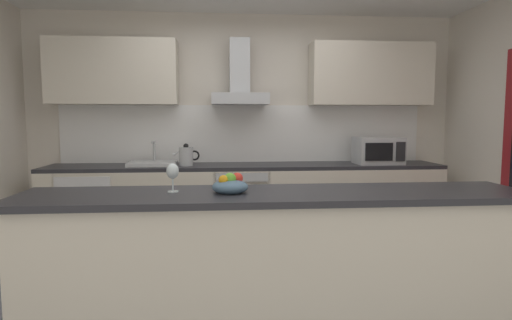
{
  "coord_description": "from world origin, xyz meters",
  "views": [
    {
      "loc": [
        -0.3,
        -3.18,
        1.4
      ],
      "look_at": [
        0.02,
        0.42,
        1.05
      ],
      "focal_mm": 29.8,
      "sensor_mm": 36.0,
      "label": 1
    }
  ],
  "objects_px": {
    "range_hood": "(240,84)",
    "fruit_bowl": "(230,185)",
    "microwave": "(378,151)",
    "kettle": "(186,156)",
    "oven": "(241,204)",
    "wine_glass": "(173,172)",
    "sink": "(153,163)",
    "refrigerator": "(92,210)"
  },
  "relations": [
    {
      "from": "refrigerator",
      "to": "wine_glass",
      "type": "bearing_deg",
      "value": -61.61
    },
    {
      "from": "range_hood",
      "to": "microwave",
      "type": "bearing_deg",
      "value": -5.84
    },
    {
      "from": "wine_glass",
      "to": "refrigerator",
      "type": "bearing_deg",
      "value": 118.39
    },
    {
      "from": "oven",
      "to": "kettle",
      "type": "relative_size",
      "value": 2.77
    },
    {
      "from": "oven",
      "to": "kettle",
      "type": "distance_m",
      "value": 0.8
    },
    {
      "from": "oven",
      "to": "refrigerator",
      "type": "relative_size",
      "value": 0.94
    },
    {
      "from": "kettle",
      "to": "fruit_bowl",
      "type": "bearing_deg",
      "value": -78.32
    },
    {
      "from": "oven",
      "to": "range_hood",
      "type": "distance_m",
      "value": 1.33
    },
    {
      "from": "fruit_bowl",
      "to": "wine_glass",
      "type": "bearing_deg",
      "value": 171.8
    },
    {
      "from": "range_hood",
      "to": "fruit_bowl",
      "type": "distance_m",
      "value": 2.33
    },
    {
      "from": "oven",
      "to": "wine_glass",
      "type": "relative_size",
      "value": 4.5
    },
    {
      "from": "oven",
      "to": "kettle",
      "type": "xyz_separation_m",
      "value": [
        -0.59,
        -0.03,
        0.55
      ]
    },
    {
      "from": "wine_glass",
      "to": "kettle",
      "type": "bearing_deg",
      "value": 91.95
    },
    {
      "from": "kettle",
      "to": "range_hood",
      "type": "xyz_separation_m",
      "value": [
        0.59,
        0.16,
        0.78
      ]
    },
    {
      "from": "oven",
      "to": "range_hood",
      "type": "bearing_deg",
      "value": 90.0
    },
    {
      "from": "oven",
      "to": "fruit_bowl",
      "type": "distance_m",
      "value": 2.13
    },
    {
      "from": "refrigerator",
      "to": "microwave",
      "type": "height_order",
      "value": "microwave"
    },
    {
      "from": "oven",
      "to": "microwave",
      "type": "distance_m",
      "value": 1.65
    },
    {
      "from": "kettle",
      "to": "refrigerator",
      "type": "bearing_deg",
      "value": 178.26
    },
    {
      "from": "kettle",
      "to": "wine_glass",
      "type": "relative_size",
      "value": 1.62
    },
    {
      "from": "refrigerator",
      "to": "microwave",
      "type": "xyz_separation_m",
      "value": [
        3.14,
        -0.03,
        0.62
      ]
    },
    {
      "from": "sink",
      "to": "refrigerator",
      "type": "bearing_deg",
      "value": -178.8
    },
    {
      "from": "range_hood",
      "to": "wine_glass",
      "type": "distance_m",
      "value": 2.31
    },
    {
      "from": "range_hood",
      "to": "fruit_bowl",
      "type": "bearing_deg",
      "value": -94.37
    },
    {
      "from": "oven",
      "to": "refrigerator",
      "type": "xyz_separation_m",
      "value": [
        -1.6,
        -0.0,
        -0.03
      ]
    },
    {
      "from": "wine_glass",
      "to": "fruit_bowl",
      "type": "bearing_deg",
      "value": -8.2
    },
    {
      "from": "fruit_bowl",
      "to": "microwave",
      "type": "bearing_deg",
      "value": 49.97
    },
    {
      "from": "oven",
      "to": "sink",
      "type": "xyz_separation_m",
      "value": [
        -0.95,
        0.01,
        0.47
      ]
    },
    {
      "from": "kettle",
      "to": "microwave",
      "type": "bearing_deg",
      "value": 0.16
    },
    {
      "from": "kettle",
      "to": "wine_glass",
      "type": "distance_m",
      "value": 1.98
    },
    {
      "from": "oven",
      "to": "fruit_bowl",
      "type": "bearing_deg",
      "value": -94.64
    },
    {
      "from": "microwave",
      "to": "kettle",
      "type": "xyz_separation_m",
      "value": [
        -2.13,
        -0.01,
        -0.04
      ]
    },
    {
      "from": "kettle",
      "to": "fruit_bowl",
      "type": "height_order",
      "value": "kettle"
    },
    {
      "from": "refrigerator",
      "to": "kettle",
      "type": "distance_m",
      "value": 1.17
    },
    {
      "from": "microwave",
      "to": "sink",
      "type": "bearing_deg",
      "value": 179.1
    },
    {
      "from": "range_hood",
      "to": "wine_glass",
      "type": "xyz_separation_m",
      "value": [
        -0.52,
        -2.14,
        -0.71
      ]
    },
    {
      "from": "microwave",
      "to": "range_hood",
      "type": "height_order",
      "value": "range_hood"
    },
    {
      "from": "kettle",
      "to": "wine_glass",
      "type": "height_order",
      "value": "kettle"
    },
    {
      "from": "wine_glass",
      "to": "fruit_bowl",
      "type": "relative_size",
      "value": 0.81
    },
    {
      "from": "oven",
      "to": "kettle",
      "type": "height_order",
      "value": "kettle"
    },
    {
      "from": "microwave",
      "to": "kettle",
      "type": "distance_m",
      "value": 2.13
    },
    {
      "from": "range_hood",
      "to": "sink",
      "type": "bearing_deg",
      "value": -172.87
    }
  ]
}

